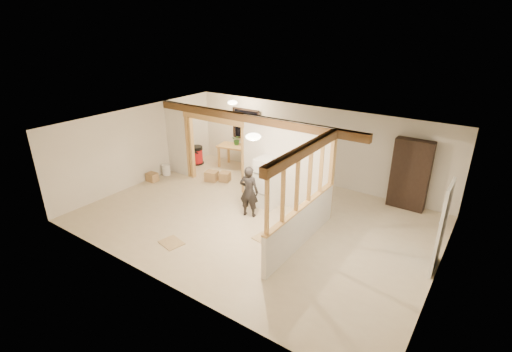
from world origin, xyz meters
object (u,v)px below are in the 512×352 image
Objects in this scene: work_table at (237,157)px; bookshelf at (410,175)px; shop_vac at (196,155)px; refrigerator at (267,182)px; woman at (249,192)px.

bookshelf is (5.83, 0.29, 0.58)m from work_table.
shop_vac is 7.42m from bookshelf.
refrigerator is 1.07× the size of work_table.
bookshelf reaches higher than refrigerator.
refrigerator is at bearing -146.98° from bookshelf.
bookshelf reaches higher than work_table.
woman is 4.52m from shop_vac.
bookshelf is at bearing 33.02° from refrigerator.
work_table is at bearing 143.26° from refrigerator.
woman reaches higher than shop_vac.
shop_vac is (-4.02, 1.36, -0.38)m from refrigerator.
bookshelf is at bearing -8.36° from work_table.
woman is 4.50m from bookshelf.
woman is at bearing -58.72° from work_table.
woman is 0.72× the size of bookshelf.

